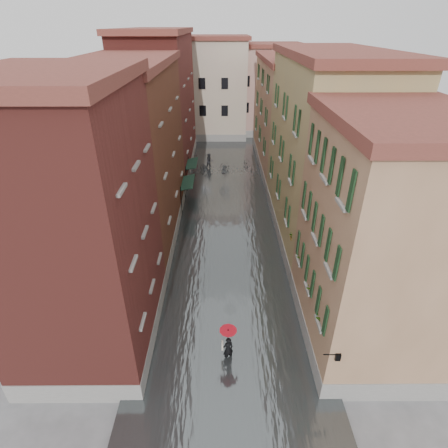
{
  "coord_description": "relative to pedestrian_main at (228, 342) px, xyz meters",
  "views": [
    {
      "loc": [
        -0.39,
        -15.7,
        14.88
      ],
      "look_at": [
        -0.26,
        4.94,
        3.0
      ],
      "focal_mm": 28.0,
      "sensor_mm": 36.0,
      "label": 1
    }
  ],
  "objects": [
    {
      "name": "ground",
      "position": [
        0.12,
        3.7,
        -1.23
      ],
      "size": [
        120.0,
        120.0,
        0.0
      ],
      "primitive_type": "plane",
      "color": "#5B5B5D",
      "rests_on": "ground"
    },
    {
      "name": "floodwater",
      "position": [
        0.12,
        16.7,
        -1.13
      ],
      "size": [
        10.0,
        60.0,
        0.2
      ],
      "primitive_type": "cube",
      "color": "#414648",
      "rests_on": "ground"
    },
    {
      "name": "building_left_near",
      "position": [
        -6.88,
        1.7,
        5.27
      ],
      "size": [
        6.0,
        8.0,
        13.0
      ],
      "primitive_type": "cube",
      "color": "maroon",
      "rests_on": "ground"
    },
    {
      "name": "building_left_mid",
      "position": [
        -6.88,
        12.7,
        5.02
      ],
      "size": [
        6.0,
        14.0,
        12.5
      ],
      "primitive_type": "cube",
      "color": "#592D1C",
      "rests_on": "ground"
    },
    {
      "name": "building_left_far",
      "position": [
        -6.88,
        27.7,
        5.77
      ],
      "size": [
        6.0,
        16.0,
        14.0
      ],
      "primitive_type": "cube",
      "color": "maroon",
      "rests_on": "ground"
    },
    {
      "name": "building_right_near",
      "position": [
        7.12,
        1.7,
        4.52
      ],
      "size": [
        6.0,
        8.0,
        11.5
      ],
      "primitive_type": "cube",
      "color": "#91684A",
      "rests_on": "ground"
    },
    {
      "name": "building_right_mid",
      "position": [
        7.12,
        12.7,
        5.27
      ],
      "size": [
        6.0,
        14.0,
        13.0
      ],
      "primitive_type": "cube",
      "color": "#948559",
      "rests_on": "ground"
    },
    {
      "name": "building_right_far",
      "position": [
        7.12,
        27.7,
        4.52
      ],
      "size": [
        6.0,
        16.0,
        11.5
      ],
      "primitive_type": "cube",
      "color": "#91684A",
      "rests_on": "ground"
    },
    {
      "name": "building_end_cream",
      "position": [
        -2.88,
        41.7,
        5.27
      ],
      "size": [
        12.0,
        9.0,
        13.0
      ],
      "primitive_type": "cube",
      "color": "#BDB296",
      "rests_on": "ground"
    },
    {
      "name": "building_end_pink",
      "position": [
        6.12,
        43.7,
        4.77
      ],
      "size": [
        10.0,
        9.0,
        12.0
      ],
      "primitive_type": "cube",
      "color": "tan",
      "rests_on": "ground"
    },
    {
      "name": "awning_near",
      "position": [
        -3.37,
        16.97,
        1.24
      ],
      "size": [
        1.09,
        3.25,
        2.8
      ],
      "color": "#173426",
      "rests_on": "ground"
    },
    {
      "name": "awning_far",
      "position": [
        -3.37,
        21.79,
        1.24
      ],
      "size": [
        1.09,
        3.17,
        2.8
      ],
      "color": "#173426",
      "rests_on": "ground"
    },
    {
      "name": "wall_lantern",
      "position": [
        4.45,
        -2.3,
        1.78
      ],
      "size": [
        0.71,
        0.22,
        0.35
      ],
      "color": "black",
      "rests_on": "ground"
    },
    {
      "name": "window_planters",
      "position": [
        4.24,
        3.03,
        2.28
      ],
      "size": [
        0.59,
        8.01,
        0.84
      ],
      "color": "brown",
      "rests_on": "ground"
    },
    {
      "name": "pedestrian_main",
      "position": [
        0.0,
        0.0,
        0.0
      ],
      "size": [
        0.87,
        0.87,
        2.06
      ],
      "color": "black",
      "rests_on": "ground"
    },
    {
      "name": "pedestrian_far",
      "position": [
        -1.72,
        26.75,
        -0.28
      ],
      "size": [
        1.1,
        0.98,
        1.9
      ],
      "primitive_type": "imported",
      "rotation": [
        0.0,
        0.0,
        0.33
      ],
      "color": "black",
      "rests_on": "ground"
    }
  ]
}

